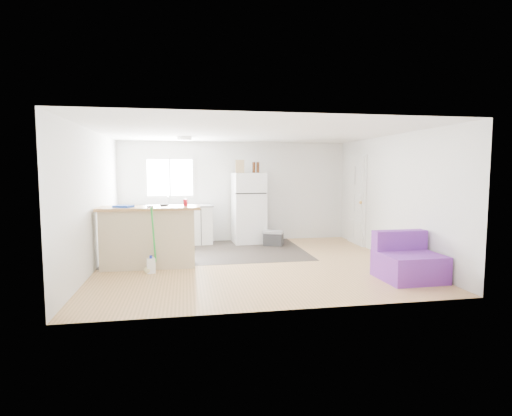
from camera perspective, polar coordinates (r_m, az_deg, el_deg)
The scene contains 19 objects.
room at distance 7.26m, azimuth -0.54°, elevation 1.30°, with size 5.51×5.01×2.41m.
vinyl_zone at distance 8.58m, azimuth -6.74°, elevation -6.17°, with size 4.05×2.50×0.00m, color #2D2721.
window at distance 9.64m, azimuth -12.19°, elevation 4.29°, with size 1.18×0.06×0.98m.
interior_door at distance 9.56m, azimuth 14.19°, elevation 1.04°, with size 0.11×0.92×2.10m.
ceiling_fixture at distance 8.37m, azimuth -10.20°, elevation 9.72°, with size 0.30×0.30×0.07m, color white.
kitchen_cabinets at distance 9.42m, azimuth -12.46°, elevation -2.36°, with size 2.09×0.79×1.19m.
peninsula at distance 7.36m, azimuth -15.05°, elevation -3.95°, with size 1.76×0.69×1.08m.
refrigerator at distance 9.44m, azimuth -1.07°, elevation 0.01°, with size 0.78×0.74×1.66m.
cooler at distance 9.16m, azimuth 2.50°, elevation -4.30°, with size 0.53×0.46×0.34m.
purple_seat at distance 6.81m, azimuth 20.84°, elevation -7.24°, with size 0.91×0.86×0.74m.
cleaner_jug at distance 6.97m, azimuth -14.76°, elevation -7.94°, with size 0.15×0.12×0.30m.
mop at distance 6.97m, azimuth -14.95°, elevation -7.08°, with size 0.20×0.32×1.13m.
red_cup at distance 7.31m, azimuth -10.05°, elevation 0.79°, with size 0.08×0.08×0.12m, color red.
blue_tray at distance 7.27m, azimuth -18.41°, elevation 0.23°, with size 0.30×0.22×0.04m, color blue.
tool_a at distance 7.36m, azimuth -12.97°, elevation 0.41°, with size 0.14×0.05×0.03m, color black.
tool_b at distance 7.14m, azimuth -14.89°, elevation 0.20°, with size 0.10×0.04×0.03m, color black.
cardboard_box at distance 9.34m, azimuth -2.33°, elevation 5.96°, with size 0.20×0.10×0.30m, color tan.
bottle_left at distance 9.34m, azimuth -0.31°, elevation 5.81°, with size 0.07×0.07×0.25m, color #3C1D0B.
bottle_right at distance 9.39m, azimuth 0.26°, elevation 5.81°, with size 0.07×0.07×0.25m, color #3C1D0B.
Camera 1 is at (-1.20, -7.14, 1.72)m, focal length 28.00 mm.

